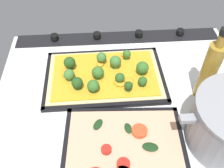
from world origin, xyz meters
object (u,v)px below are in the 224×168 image
object	(u,v)px
veggie_pizza_back	(124,150)
baking_tray_back	(124,150)
broccoli_pizza	(104,74)
baking_tray_front	(105,77)
oil_bottle	(209,70)

from	to	relation	value
veggie_pizza_back	baking_tray_back	bearing A→B (deg)	-112.39
broccoli_pizza	veggie_pizza_back	world-z (taller)	broccoli_pizza
baking_tray_front	veggie_pizza_back	size ratio (longest dim) A/B	1.28
baking_tray_back	oil_bottle	size ratio (longest dim) A/B	1.37
broccoli_pizza	oil_bottle	xyz separation A→B (cm)	(-28.51, 7.99, 7.59)
baking_tray_front	oil_bottle	world-z (taller)	oil_bottle
broccoli_pizza	baking_tray_back	distance (cm)	25.50
baking_tray_back	veggie_pizza_back	xyz separation A→B (cm)	(0.15, 0.37, 0.70)
baking_tray_front	oil_bottle	xyz separation A→B (cm)	(-28.44, 8.31, 9.38)
baking_tray_back	oil_bottle	world-z (taller)	oil_bottle
broccoli_pizza	oil_bottle	bearing A→B (deg)	164.34
baking_tray_back	oil_bottle	xyz separation A→B (cm)	(-24.73, -17.16, 9.38)
oil_bottle	baking_tray_front	bearing A→B (deg)	-16.28
veggie_pizza_back	oil_bottle	xyz separation A→B (cm)	(-24.88, -17.53, 8.67)
broccoli_pizza	veggie_pizza_back	xyz separation A→B (cm)	(-3.63, 25.52, -1.09)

